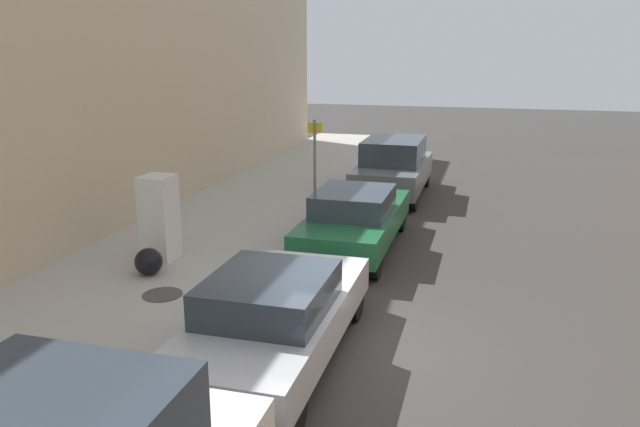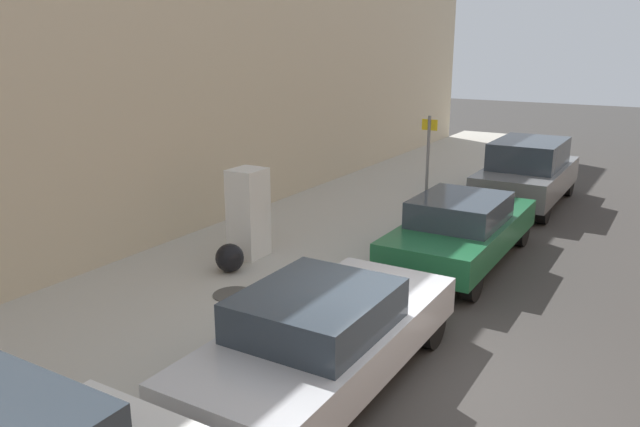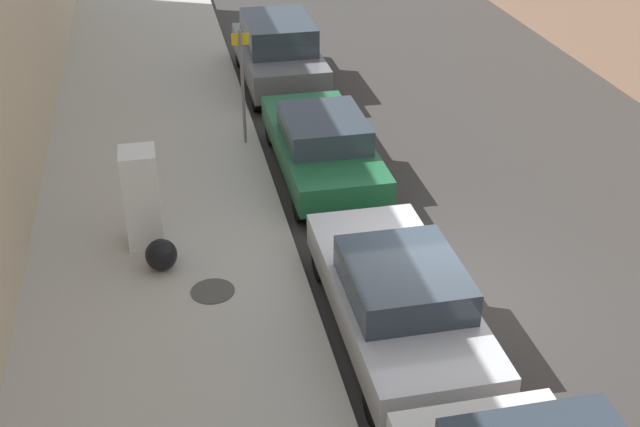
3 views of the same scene
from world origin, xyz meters
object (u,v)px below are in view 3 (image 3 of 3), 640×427
object	(u,v)px
discarded_refrigerator	(142,198)
parked_sedan_green	(322,143)
trash_bag	(161,255)
parked_suv_gray	(278,51)
parked_sedan_silver	(398,296)
street_sign_post	(242,81)

from	to	relation	value
discarded_refrigerator	parked_sedan_green	distance (m)	4.21
trash_bag	parked_suv_gray	xyz separation A→B (m)	(3.36, 8.47, 0.46)
parked_sedan_silver	parked_suv_gray	size ratio (longest dim) A/B	1.02
street_sign_post	trash_bag	bearing A→B (deg)	-113.00
street_sign_post	parked_suv_gray	size ratio (longest dim) A/B	0.56
street_sign_post	parked_sedan_green	world-z (taller)	street_sign_post
trash_bag	parked_sedan_silver	bearing A→B (deg)	-34.21
parked_sedan_green	parked_suv_gray	size ratio (longest dim) A/B	1.04
discarded_refrigerator	street_sign_post	bearing A→B (deg)	59.59
trash_bag	parked_sedan_silver	distance (m)	4.07
trash_bag	parked_suv_gray	bearing A→B (deg)	68.37
discarded_refrigerator	parked_sedan_green	xyz separation A→B (m)	(3.59, 2.17, -0.32)
street_sign_post	parked_sedan_silver	bearing A→B (deg)	-78.76
discarded_refrigerator	parked_sedan_green	world-z (taller)	discarded_refrigerator
parked_sedan_green	discarded_refrigerator	bearing A→B (deg)	-148.84
discarded_refrigerator	parked_sedan_silver	xyz separation A→B (m)	(3.59, -3.19, -0.33)
discarded_refrigerator	parked_sedan_green	size ratio (longest dim) A/B	0.38
parked_sedan_silver	parked_suv_gray	bearing A→B (deg)	90.00
parked_suv_gray	street_sign_post	bearing A→B (deg)	-109.92
discarded_refrigerator	parked_suv_gray	world-z (taller)	discarded_refrigerator
trash_bag	parked_sedan_green	bearing A→B (deg)	42.42
street_sign_post	trash_bag	world-z (taller)	street_sign_post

